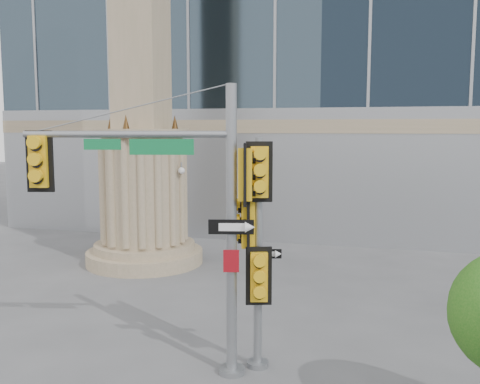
# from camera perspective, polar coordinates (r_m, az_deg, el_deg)

# --- Properties ---
(monument) EXTENTS (4.40, 4.40, 16.60)m
(monument) POSITION_cam_1_polar(r_m,az_deg,el_deg) (20.31, -10.41, 7.82)
(monument) COLOR gray
(monument) RESTS_ON ground
(main_signal_pole) EXTENTS (4.60, 1.43, 6.01)m
(main_signal_pole) POSITION_cam_1_polar(r_m,az_deg,el_deg) (10.92, -6.61, -0.62)
(main_signal_pole) COLOR slate
(main_signal_pole) RESTS_ON ground
(secondary_signal_pole) EXTENTS (0.92, 0.66, 4.94)m
(secondary_signal_pole) POSITION_cam_1_polar(r_m,az_deg,el_deg) (11.15, 1.71, -4.70)
(secondary_signal_pole) COLOR slate
(secondary_signal_pole) RESTS_ON ground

